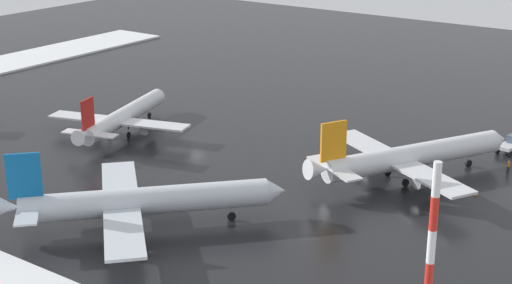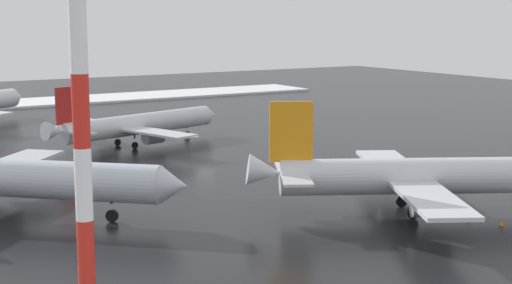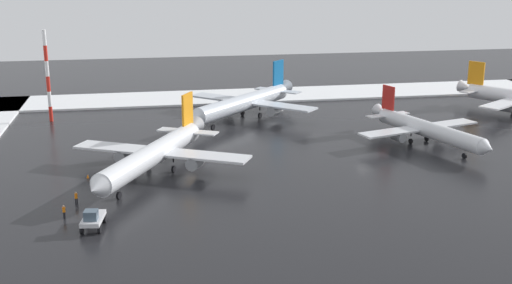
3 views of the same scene
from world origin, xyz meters
name	(u,v)px [view 3 (image 3 of 3)]	position (x,y,z in m)	size (l,w,h in m)	color
ground_plane	(365,154)	(0.00, 0.00, 0.00)	(240.00, 240.00, 0.00)	black
snow_bank_far	(292,94)	(0.00, -50.00, 0.21)	(152.00, 16.00, 0.42)	white
airplane_far_rear	(154,154)	(33.62, 4.37, 3.23)	(25.79, 30.23, 9.77)	silver
airplane_foreground_jet	(245,102)	(14.79, -28.20, 3.34)	(26.11, 27.07, 10.09)	silver
airplane_parked_portside	(426,129)	(-11.98, -3.67, 2.78)	(23.39, 27.80, 8.42)	silver
pushback_tug	(93,218)	(41.34, 23.01, 1.28)	(2.86, 4.87, 2.50)	silver
ground_crew_near_tug	(64,211)	(44.91, 19.26, 0.97)	(0.36, 0.36, 1.71)	black
ground_crew_by_nose_gear	(76,197)	(43.87, 14.66, 0.97)	(0.36, 0.36, 1.71)	black
antenna_mast	(48,76)	(52.45, -32.97, 8.86)	(0.70, 0.70, 17.73)	red
traffic_cone_near_nose	(88,176)	(43.16, 4.06, 0.28)	(0.36, 0.36, 0.55)	orange
traffic_cone_mid_line	(131,177)	(37.15, 5.42, 0.28)	(0.36, 0.36, 0.55)	orange
traffic_cone_wingtip_side	(111,180)	(39.91, 6.36, 0.28)	(0.36, 0.36, 0.55)	orange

